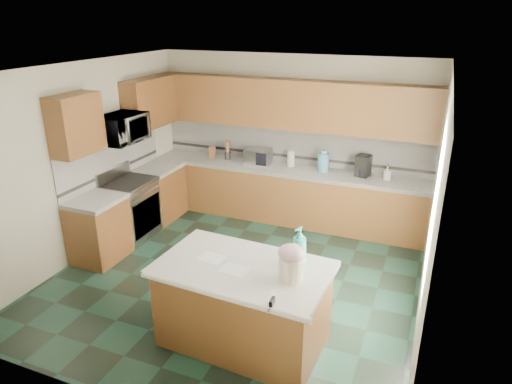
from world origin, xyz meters
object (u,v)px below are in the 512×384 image
at_px(island_base, 243,307).
at_px(treat_jar, 291,268).
at_px(island_top, 243,269).
at_px(toaster_oven, 258,156).
at_px(knife_block, 212,152).
at_px(soap_bottle_island, 299,246).
at_px(coffee_maker, 363,166).

bearing_deg(island_base, treat_jar, -2.24).
relative_size(island_top, toaster_oven, 4.01).
bearing_deg(toaster_oven, treat_jar, -69.95).
distance_m(treat_jar, knife_block, 4.05).
relative_size(soap_bottle_island, knife_block, 2.05).
height_order(soap_bottle_island, knife_block, soap_bottle_island).
bearing_deg(coffee_maker, island_base, -88.43).
height_order(treat_jar, coffee_maker, coffee_maker).
bearing_deg(knife_block, island_top, -80.06).
height_order(island_top, soap_bottle_island, soap_bottle_island).
xyz_separation_m(island_base, toaster_oven, (-1.10, 3.16, 0.62)).
bearing_deg(treat_jar, knife_block, 106.79).
bearing_deg(knife_block, soap_bottle_island, -71.58).
distance_m(treat_jar, toaster_oven, 3.59).
bearing_deg(island_top, toaster_oven, 112.20).
xyz_separation_m(island_base, coffee_maker, (0.65, 3.19, 0.66)).
xyz_separation_m(island_base, island_top, (0.00, 0.00, 0.46)).
height_order(treat_jar, toaster_oven, toaster_oven).
xyz_separation_m(treat_jar, coffee_maker, (0.13, 3.24, 0.04)).
relative_size(island_top, soap_bottle_island, 4.26).
distance_m(island_base, coffee_maker, 3.32).
bearing_deg(island_base, island_top, 0.00).
distance_m(island_base, island_top, 0.46).
bearing_deg(island_base, knife_block, 124.87).
height_order(island_top, toaster_oven, toaster_oven).
relative_size(island_base, knife_block, 8.22).
relative_size(treat_jar, coffee_maker, 0.73).
height_order(island_top, treat_jar, treat_jar).
bearing_deg(knife_block, treat_jar, -74.19).
xyz_separation_m(island_top, toaster_oven, (-1.10, 3.16, 0.16)).
distance_m(island_top, treat_jar, 0.54).
height_order(soap_bottle_island, coffee_maker, soap_bottle_island).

